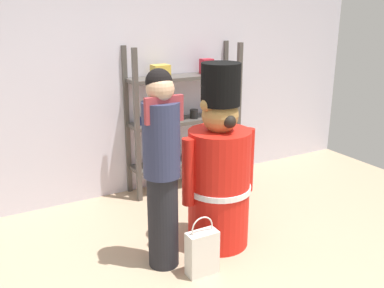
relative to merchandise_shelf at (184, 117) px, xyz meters
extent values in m
plane|color=tan|center=(-0.66, -1.98, -0.85)|extent=(6.40, 6.40, 0.00)
cube|color=silver|center=(-0.66, 0.22, 0.45)|extent=(6.40, 0.12, 2.60)
cube|color=#4C4742|center=(-0.65, -0.15, -0.01)|extent=(0.05, 0.05, 1.67)
cube|color=#4C4742|center=(0.65, -0.15, -0.01)|extent=(0.05, 0.05, 1.67)
cube|color=#4C4742|center=(-0.65, 0.15, -0.01)|extent=(0.05, 0.05, 1.67)
cube|color=#4C4742|center=(0.65, 0.15, -0.01)|extent=(0.05, 0.05, 1.67)
cube|color=#4C4742|center=(0.00, 0.00, -0.55)|extent=(1.30, 0.30, 0.04)
cube|color=#4C4742|center=(0.00, 0.00, -0.04)|extent=(1.30, 0.30, 0.04)
cube|color=#4C4742|center=(0.00, 0.00, 0.46)|extent=(1.30, 0.30, 0.04)
cylinder|color=navy|center=(-0.54, 0.00, 0.02)|extent=(0.08, 0.08, 0.08)
cylinder|color=green|center=(-0.32, -0.01, 0.03)|extent=(0.08, 0.08, 0.10)
cylinder|color=yellow|center=(-0.11, -0.02, 0.02)|extent=(0.10, 0.10, 0.08)
cylinder|color=black|center=(0.11, -0.03, 0.03)|extent=(0.10, 0.10, 0.10)
cylinder|color=blue|center=(0.33, -0.01, 0.03)|extent=(0.07, 0.07, 0.11)
cylinder|color=pink|center=(0.54, 0.02, 0.02)|extent=(0.09, 0.09, 0.09)
cylinder|color=#596B33|center=(-0.43, -0.03, -0.42)|extent=(0.07, 0.07, 0.22)
cylinder|color=navy|center=(0.00, -0.01, -0.43)|extent=(0.07, 0.07, 0.20)
cylinder|color=silver|center=(0.44, -0.01, -0.42)|extent=(0.07, 0.07, 0.22)
cube|color=gold|center=(-0.29, 0.00, 0.55)|extent=(0.19, 0.15, 0.14)
cube|color=#B21E2D|center=(0.29, 0.00, 0.56)|extent=(0.14, 0.11, 0.17)
cylinder|color=red|center=(-0.38, -1.34, -0.31)|extent=(0.54, 0.54, 1.06)
cylinder|color=white|center=(-0.38, -1.34, -0.31)|extent=(0.57, 0.57, 0.05)
sphere|color=#A77C42|center=(-0.38, -1.34, 0.35)|extent=(0.31, 0.31, 0.31)
sphere|color=#A77C42|center=(-0.51, -1.34, 0.45)|extent=(0.11, 0.11, 0.11)
sphere|color=#A77C42|center=(-0.25, -1.34, 0.45)|extent=(0.11, 0.11, 0.11)
cylinder|color=black|center=(-0.38, -1.34, 0.61)|extent=(0.33, 0.33, 0.35)
cylinder|color=red|center=(-0.68, -1.34, -0.10)|extent=(0.11, 0.11, 0.59)
cylinder|color=red|center=(-0.07, -1.34, -0.10)|extent=(0.11, 0.11, 0.59)
sphere|color=black|center=(-0.38, -1.48, 0.33)|extent=(0.11, 0.11, 0.11)
cylinder|color=black|center=(-0.96, -1.41, -0.45)|extent=(0.25, 0.25, 0.79)
cylinder|color=#2D3351|center=(-0.96, -1.41, 0.24)|extent=(0.29, 0.29, 0.59)
sphere|color=tan|center=(-0.96, -1.41, 0.64)|extent=(0.22, 0.22, 0.22)
cube|color=#993338|center=(-0.96, -1.47, 0.49)|extent=(0.31, 0.04, 0.20)
sphere|color=black|center=(-0.96, -1.39, 0.69)|extent=(0.20, 0.20, 0.20)
cube|color=silver|center=(-0.76, -1.69, -0.66)|extent=(0.26, 0.13, 0.37)
torus|color=silver|center=(-0.76, -1.69, -0.44)|extent=(0.19, 0.01, 0.19)
camera|label=1|loc=(-2.34, -4.34, 1.23)|focal=41.10mm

